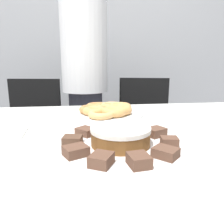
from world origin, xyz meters
name	(u,v)px	position (x,y,z in m)	size (l,w,h in m)	color
wall_back	(95,32)	(0.00, 1.62, 1.30)	(8.00, 0.05, 2.60)	#A8AAAD
table	(119,153)	(0.00, 0.00, 0.67)	(1.60, 1.03, 0.75)	silver
person_standing	(85,83)	(-0.11, 0.92, 0.85)	(0.34, 0.34, 1.60)	#383842
office_chair_left	(31,143)	(-0.53, 0.86, 0.41)	(0.51, 0.51, 0.87)	black
office_chair_right	(143,139)	(0.33, 0.86, 0.41)	(0.53, 0.53, 0.87)	black
plate_cake	(120,146)	(-0.02, -0.15, 0.75)	(0.39, 0.39, 0.01)	white
plate_donuts	(107,114)	(-0.02, 0.26, 0.75)	(0.34, 0.34, 0.01)	white
frosted_cake	(121,136)	(-0.02, -0.15, 0.78)	(0.17, 0.17, 0.05)	brown
lamington_0	(139,160)	(0.00, -0.28, 0.77)	(0.05, 0.06, 0.03)	brown
lamington_1	(166,153)	(0.08, -0.25, 0.77)	(0.08, 0.08, 0.02)	brown
lamington_2	(169,141)	(0.12, -0.17, 0.77)	(0.05, 0.05, 0.02)	brown
lamington_3	(156,132)	(0.10, -0.09, 0.77)	(0.07, 0.07, 0.03)	brown
lamington_4	(133,127)	(0.04, -0.02, 0.77)	(0.06, 0.06, 0.03)	brown
lamington_5	(108,127)	(-0.04, -0.01, 0.77)	(0.06, 0.06, 0.02)	brown
lamington_6	(86,131)	(-0.12, -0.05, 0.77)	(0.08, 0.08, 0.02)	brown
lamington_7	(73,140)	(-0.16, -0.12, 0.77)	(0.06, 0.05, 0.02)	#513828
lamington_8	(76,151)	(-0.14, -0.21, 0.77)	(0.07, 0.07, 0.02)	brown
lamington_9	(101,160)	(-0.08, -0.27, 0.77)	(0.07, 0.07, 0.03)	brown
donut_0	(107,109)	(-0.02, 0.26, 0.78)	(0.11, 0.11, 0.03)	tan
donut_1	(112,106)	(0.02, 0.35, 0.77)	(0.11, 0.11, 0.03)	#E5AD66
donut_2	(97,106)	(-0.06, 0.35, 0.77)	(0.11, 0.11, 0.03)	#C68447
donut_3	(93,109)	(-0.08, 0.28, 0.77)	(0.13, 0.13, 0.03)	#C68447
donut_4	(94,111)	(-0.08, 0.24, 0.78)	(0.10, 0.10, 0.03)	tan
donut_5	(101,114)	(-0.05, 0.18, 0.77)	(0.11, 0.11, 0.03)	#E5AD66
donut_6	(114,112)	(0.01, 0.20, 0.78)	(0.11, 0.11, 0.04)	tan
donut_7	(120,110)	(0.04, 0.23, 0.78)	(0.11, 0.11, 0.04)	tan
donut_8	(120,107)	(0.05, 0.30, 0.78)	(0.11, 0.11, 0.04)	tan
napkin	(2,134)	(-0.40, 0.02, 0.75)	(0.16, 0.13, 0.01)	white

